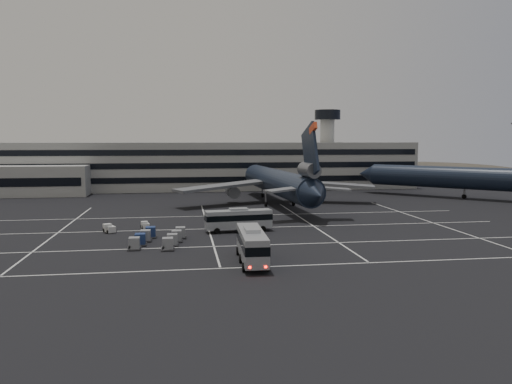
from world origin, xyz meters
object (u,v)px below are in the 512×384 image
(trijet_main, at_px, (278,182))
(uld_cluster, at_px, (159,238))
(bus_near, at_px, (252,244))
(bus_far, at_px, (239,219))
(tug_a, at_px, (145,225))

(trijet_main, distance_m, uld_cluster, 46.21)
(bus_near, xyz_separation_m, bus_far, (0.71, 20.62, -0.25))
(trijet_main, relative_size, tug_a, 25.93)
(bus_far, distance_m, uld_cluster, 14.64)
(uld_cluster, bearing_deg, bus_near, -47.85)
(tug_a, bearing_deg, trijet_main, 28.39)
(trijet_main, bearing_deg, tug_a, -140.61)
(bus_far, height_order, tug_a, bus_far)
(trijet_main, distance_m, tug_a, 38.18)
(trijet_main, bearing_deg, bus_near, -108.14)
(bus_far, xyz_separation_m, uld_cluster, (-12.36, -7.75, -1.26))
(bus_near, relative_size, bus_far, 1.11)
(tug_a, bearing_deg, bus_near, -75.42)
(tug_a, distance_m, uld_cluster, 13.08)
(trijet_main, relative_size, bus_far, 5.24)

